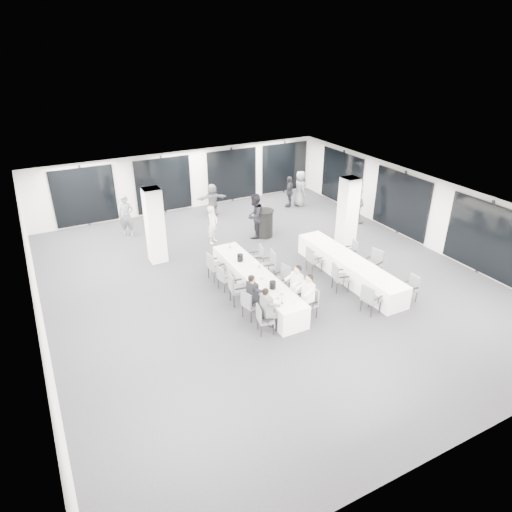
{
  "coord_description": "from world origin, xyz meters",
  "views": [
    {
      "loc": [
        -6.64,
        -12.03,
        7.73
      ],
      "look_at": [
        -0.44,
        -0.2,
        1.12
      ],
      "focal_mm": 32.0,
      "sensor_mm": 36.0,
      "label": 1
    }
  ],
  "objects_px": {
    "chair_side_right_far": "(352,250)",
    "chair_main_right_far": "(258,256)",
    "chair_main_left_second": "(250,303)",
    "ice_bucket_near": "(273,285)",
    "banquet_table_side": "(348,268)",
    "chair_side_right_near": "(411,287)",
    "standing_guest_g": "(126,213)",
    "standing_guest_b": "(255,213)",
    "chair_side_right_mid": "(374,262)",
    "chair_side_left_mid": "(339,276)",
    "cocktail_table": "(264,223)",
    "standing_guest_a": "(213,222)",
    "chair_main_right_second": "(299,291)",
    "chair_main_left_far": "(214,265)",
    "chair_main_right_mid": "(283,277)",
    "standing_guest_e": "(300,186)",
    "chair_main_right_fourth": "(269,264)",
    "chair_main_right_near": "(310,301)",
    "chair_main_left_near": "(263,318)",
    "banquet_table_main": "(256,283)",
    "standing_guest_d": "(290,190)",
    "standing_guest_f": "(212,198)",
    "ice_bucket_far": "(240,258)",
    "standing_guest_h": "(357,204)",
    "chair_main_left_fourth": "(224,277)",
    "chair_side_left_near": "(370,298)",
    "chair_main_left_mid": "(236,287)",
    "chair_side_left_far": "(313,258)"
  },
  "relations": [
    {
      "from": "chair_side_right_far",
      "to": "chair_main_right_far",
      "type": "bearing_deg",
      "value": 84.64
    },
    {
      "from": "chair_main_left_second",
      "to": "ice_bucket_near",
      "type": "relative_size",
      "value": 4.04
    },
    {
      "from": "banquet_table_side",
      "to": "chair_side_right_near",
      "type": "height_order",
      "value": "chair_side_right_near"
    },
    {
      "from": "standing_guest_g",
      "to": "standing_guest_b",
      "type": "bearing_deg",
      "value": -3.73
    },
    {
      "from": "banquet_table_side",
      "to": "ice_bucket_near",
      "type": "distance_m",
      "value": 3.4
    },
    {
      "from": "chair_side_right_mid",
      "to": "chair_main_right_far",
      "type": "bearing_deg",
      "value": 43.67
    },
    {
      "from": "chair_side_left_mid",
      "to": "chair_side_right_near",
      "type": "xyz_separation_m",
      "value": [
        1.66,
        -1.56,
        -0.05
      ]
    },
    {
      "from": "cocktail_table",
      "to": "standing_guest_a",
      "type": "bearing_deg",
      "value": 169.5
    },
    {
      "from": "chair_main_right_second",
      "to": "chair_side_left_mid",
      "type": "relative_size",
      "value": 0.97
    },
    {
      "from": "chair_main_left_far",
      "to": "chair_side_right_mid",
      "type": "bearing_deg",
      "value": 59.31
    },
    {
      "from": "chair_main_right_mid",
      "to": "chair_side_right_near",
      "type": "relative_size",
      "value": 1.09
    },
    {
      "from": "chair_main_left_second",
      "to": "standing_guest_e",
      "type": "relative_size",
      "value": 0.48
    },
    {
      "from": "chair_main_right_fourth",
      "to": "chair_main_right_far",
      "type": "xyz_separation_m",
      "value": [
        -0.01,
        0.79,
        -0.07
      ]
    },
    {
      "from": "chair_main_right_near",
      "to": "chair_side_right_far",
      "type": "height_order",
      "value": "chair_main_right_near"
    },
    {
      "from": "banquet_table_side",
      "to": "chair_side_left_mid",
      "type": "xyz_separation_m",
      "value": [
        -0.83,
        -0.53,
        0.17
      ]
    },
    {
      "from": "standing_guest_g",
      "to": "ice_bucket_near",
      "type": "relative_size",
      "value": 8.47
    },
    {
      "from": "chair_main_left_near",
      "to": "chair_side_right_far",
      "type": "bearing_deg",
      "value": 127.65
    },
    {
      "from": "chair_main_left_second",
      "to": "chair_side_right_mid",
      "type": "xyz_separation_m",
      "value": [
        4.99,
        0.31,
        0.03
      ]
    },
    {
      "from": "banquet_table_main",
      "to": "standing_guest_d",
      "type": "relative_size",
      "value": 2.9
    },
    {
      "from": "cocktail_table",
      "to": "standing_guest_d",
      "type": "distance_m",
      "value": 3.8
    },
    {
      "from": "chair_main_left_far",
      "to": "standing_guest_a",
      "type": "distance_m",
      "value": 3.11
    },
    {
      "from": "banquet_table_side",
      "to": "chair_main_left_second",
      "type": "height_order",
      "value": "chair_main_left_second"
    },
    {
      "from": "standing_guest_d",
      "to": "standing_guest_f",
      "type": "relative_size",
      "value": 1.01
    },
    {
      "from": "chair_main_left_second",
      "to": "chair_side_right_near",
      "type": "xyz_separation_m",
      "value": [
        4.98,
        -1.44,
        -0.05
      ]
    },
    {
      "from": "banquet_table_main",
      "to": "ice_bucket_far",
      "type": "relative_size",
      "value": 21.08
    },
    {
      "from": "standing_guest_a",
      "to": "standing_guest_h",
      "type": "bearing_deg",
      "value": -47.31
    },
    {
      "from": "chair_main_left_fourth",
      "to": "ice_bucket_far",
      "type": "height_order",
      "value": "ice_bucket_far"
    },
    {
      "from": "ice_bucket_far",
      "to": "chair_side_left_mid",
      "type": "bearing_deg",
      "value": -39.34
    },
    {
      "from": "chair_side_right_far",
      "to": "standing_guest_e",
      "type": "relative_size",
      "value": 0.45
    },
    {
      "from": "cocktail_table",
      "to": "chair_main_left_near",
      "type": "bearing_deg",
      "value": -118.8
    },
    {
      "from": "chair_main_left_second",
      "to": "chair_main_right_near",
      "type": "xyz_separation_m",
      "value": [
        1.66,
        -0.72,
        -0.01
      ]
    },
    {
      "from": "chair_main_right_far",
      "to": "banquet_table_main",
      "type": "bearing_deg",
      "value": 163.42
    },
    {
      "from": "chair_main_left_near",
      "to": "chair_side_left_mid",
      "type": "relative_size",
      "value": 0.92
    },
    {
      "from": "standing_guest_d",
      "to": "chair_main_right_fourth",
      "type": "bearing_deg",
      "value": 5.8
    },
    {
      "from": "chair_main_left_fourth",
      "to": "chair_side_left_near",
      "type": "xyz_separation_m",
      "value": [
        3.31,
        -3.31,
        0.06
      ]
    },
    {
      "from": "chair_main_left_near",
      "to": "chair_main_left_fourth",
      "type": "bearing_deg",
      "value": -167.59
    },
    {
      "from": "banquet_table_side",
      "to": "chair_main_left_far",
      "type": "relative_size",
      "value": 5.07
    },
    {
      "from": "chair_main_left_second",
      "to": "chair_main_left_mid",
      "type": "bearing_deg",
      "value": 167.97
    },
    {
      "from": "chair_side_left_near",
      "to": "ice_bucket_far",
      "type": "height_order",
      "value": "ice_bucket_far"
    },
    {
      "from": "chair_side_right_near",
      "to": "chair_side_right_mid",
      "type": "distance_m",
      "value": 1.76
    },
    {
      "from": "chair_side_left_near",
      "to": "chair_side_right_mid",
      "type": "distance_m",
      "value": 2.41
    },
    {
      "from": "banquet_table_main",
      "to": "cocktail_table",
      "type": "xyz_separation_m",
      "value": [
        2.46,
        3.96,
        0.21
      ]
    },
    {
      "from": "chair_main_right_mid",
      "to": "chair_side_right_far",
      "type": "height_order",
      "value": "chair_main_right_mid"
    },
    {
      "from": "banquet_table_side",
      "to": "chair_side_right_mid",
      "type": "xyz_separation_m",
      "value": [
        0.84,
        -0.33,
        0.19
      ]
    },
    {
      "from": "banquet_table_side",
      "to": "chair_main_right_mid",
      "type": "relative_size",
      "value": 5.37
    },
    {
      "from": "chair_side_left_far",
      "to": "standing_guest_h",
      "type": "bearing_deg",
      "value": 124.83
    },
    {
      "from": "banquet_table_main",
      "to": "standing_guest_f",
      "type": "bearing_deg",
      "value": 78.2
    },
    {
      "from": "standing_guest_g",
      "to": "chair_side_right_near",
      "type": "bearing_deg",
      "value": -28.1
    },
    {
      "from": "chair_side_left_mid",
      "to": "standing_guest_a",
      "type": "height_order",
      "value": "standing_guest_a"
    },
    {
      "from": "chair_main_right_near",
      "to": "standing_guest_h",
      "type": "distance_m",
      "value": 8.09
    }
  ]
}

